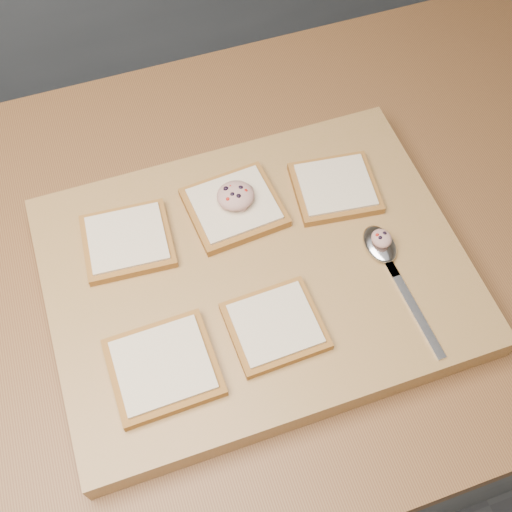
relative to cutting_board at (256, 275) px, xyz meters
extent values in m
plane|color=#515459|center=(-0.17, 0.06, -0.92)|extent=(4.00, 4.00, 0.00)
cube|color=slate|center=(-0.17, 0.06, -0.50)|extent=(1.90, 0.75, 0.84)
cube|color=brown|center=(-0.17, 0.06, -0.05)|extent=(2.00, 0.80, 0.06)
cube|color=#A47346|center=(0.00, 0.00, 0.00)|extent=(0.55, 0.42, 0.04)
cube|color=#9D6328|center=(-0.15, 0.09, 0.03)|extent=(0.13, 0.12, 0.01)
cube|color=beige|center=(-0.15, 0.09, 0.04)|extent=(0.11, 0.10, 0.00)
cube|color=#9D6328|center=(0.00, 0.10, 0.03)|extent=(0.13, 0.12, 0.01)
cube|color=beige|center=(0.00, 0.10, 0.04)|extent=(0.12, 0.11, 0.00)
cube|color=#9D6328|center=(0.15, 0.08, 0.03)|extent=(0.13, 0.12, 0.01)
cube|color=beige|center=(0.15, 0.08, 0.04)|extent=(0.11, 0.10, 0.00)
cube|color=#9D6328|center=(-0.15, -0.10, 0.03)|extent=(0.13, 0.12, 0.01)
cube|color=beige|center=(-0.15, -0.10, 0.04)|extent=(0.11, 0.10, 0.00)
cube|color=#9D6328|center=(-0.01, -0.09, 0.03)|extent=(0.12, 0.11, 0.01)
cube|color=beige|center=(-0.01, -0.09, 0.04)|extent=(0.10, 0.09, 0.00)
ellipsoid|color=tan|center=(0.00, 0.10, 0.05)|extent=(0.05, 0.05, 0.02)
sphere|color=black|center=(0.01, 0.10, 0.06)|extent=(0.01, 0.01, 0.01)
sphere|color=black|center=(-0.01, 0.11, 0.06)|extent=(0.01, 0.01, 0.01)
sphere|color=black|center=(0.01, 0.09, 0.06)|extent=(0.01, 0.01, 0.01)
sphere|color=black|center=(0.00, 0.10, 0.06)|extent=(0.01, 0.01, 0.01)
sphere|color=#A5140C|center=(0.02, 0.10, 0.06)|extent=(0.01, 0.01, 0.01)
sphere|color=#A5140C|center=(0.00, 0.11, 0.06)|extent=(0.01, 0.01, 0.01)
sphere|color=#A5140C|center=(-0.01, 0.09, 0.06)|extent=(0.01, 0.01, 0.01)
ellipsoid|color=silver|center=(0.17, -0.02, 0.03)|extent=(0.04, 0.06, 0.01)
cube|color=silver|center=(0.17, -0.06, 0.02)|extent=(0.01, 0.04, 0.00)
cube|color=silver|center=(0.17, -0.12, 0.02)|extent=(0.02, 0.15, 0.00)
ellipsoid|color=tan|center=(0.17, -0.02, 0.04)|extent=(0.03, 0.03, 0.01)
sphere|color=black|center=(0.17, -0.02, 0.05)|extent=(0.01, 0.01, 0.01)
sphere|color=black|center=(0.16, -0.03, 0.05)|extent=(0.01, 0.01, 0.01)
sphere|color=#A5140C|center=(0.16, -0.02, 0.05)|extent=(0.01, 0.01, 0.01)
camera|label=1|loc=(-0.14, -0.40, 0.77)|focal=45.00mm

